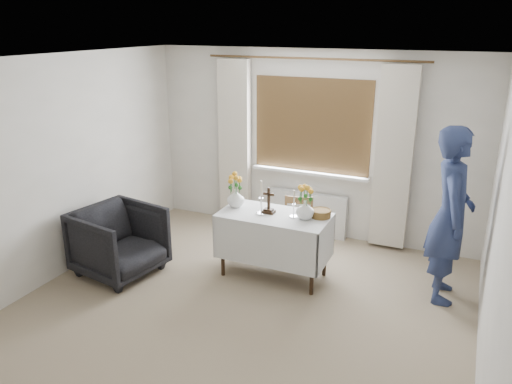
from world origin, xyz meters
TOP-DOWN VIEW (x-y plane):
  - ground at (0.00, 0.00)m, footprint 5.00×5.00m
  - altar_table at (0.04, 1.10)m, footprint 1.24×0.64m
  - wooden_chair at (0.16, 1.52)m, footprint 0.45×0.45m
  - armchair at (-1.63, 0.42)m, footprint 1.02×1.00m
  - person at (1.86, 1.41)m, footprint 0.53×0.73m
  - radiator at (0.00, 2.42)m, footprint 1.10×0.10m
  - wooden_cross at (-0.04, 1.12)m, footprint 0.14×0.10m
  - candlestick_left at (-0.11, 1.06)m, footprint 0.14×0.14m
  - candlestick_right at (0.26, 1.12)m, footprint 0.10×0.10m
  - flower_vase_left at (-0.47, 1.15)m, footprint 0.24×0.24m
  - flower_vase_right at (0.39, 1.12)m, footprint 0.24×0.24m
  - wicker_basket at (0.53, 1.24)m, footprint 0.27×0.27m

SIDE VIEW (x-z plane):
  - ground at x=0.00m, z-range 0.00..0.00m
  - radiator at x=0.00m, z-range 0.00..0.60m
  - altar_table at x=0.04m, z-range 0.00..0.76m
  - armchair at x=-1.63m, z-range 0.00..0.80m
  - wooden_chair at x=0.16m, z-range 0.00..0.81m
  - wicker_basket at x=0.53m, z-range 0.76..0.85m
  - flower_vase_right at x=0.39m, z-range 0.76..0.97m
  - flower_vase_left at x=-0.47m, z-range 0.76..0.97m
  - wooden_cross at x=-0.04m, z-range 0.76..1.06m
  - candlestick_right at x=0.26m, z-range 0.76..1.07m
  - person at x=1.86m, z-range 0.00..1.86m
  - candlestick_left at x=-0.11m, z-range 0.76..1.15m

